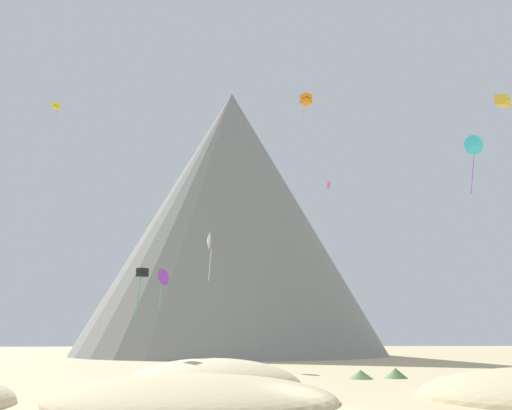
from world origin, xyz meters
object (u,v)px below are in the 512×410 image
object	(u,v)px
kite_white_mid	(208,241)
kite_gold_high	(502,101)
kite_yellow_high	(56,106)
kite_black_low	(142,274)
kite_cyan_mid	(473,146)
bush_ridge_crest	(287,407)
bush_near_left	(360,374)
kite_violet_low	(163,277)
kite_rainbow_mid	(329,185)
kite_orange_high	(306,99)
bush_mid_center	(395,373)
rock_massif	(230,221)

from	to	relation	value
kite_white_mid	kite_gold_high	distance (m)	39.37
kite_yellow_high	kite_black_low	world-z (taller)	kite_yellow_high
kite_cyan_mid	kite_black_low	xyz separation A→B (m)	(-34.12, -6.66, -14.81)
bush_ridge_crest	kite_cyan_mid	distance (m)	44.24
bush_near_left	kite_violet_low	distance (m)	30.38
bush_near_left	kite_rainbow_mid	size ratio (longest dim) A/B	2.38
bush_near_left	kite_cyan_mid	world-z (taller)	kite_cyan_mid
kite_orange_high	kite_cyan_mid	distance (m)	21.35
bush_mid_center	kite_orange_high	distance (m)	35.73
bush_mid_center	kite_yellow_high	size ratio (longest dim) A/B	0.84
bush_mid_center	kite_orange_high	size ratio (longest dim) A/B	0.81
rock_massif	kite_cyan_mid	size ratio (longest dim) A/B	13.68
bush_ridge_crest	kite_gold_high	world-z (taller)	kite_gold_high
bush_near_left	kite_violet_low	world-z (taller)	kite_violet_low
bush_near_left	kite_white_mid	xyz separation A→B (m)	(-13.76, 23.12, 15.68)
bush_near_left	bush_ridge_crest	bearing A→B (deg)	-112.94
bush_ridge_crest	kite_white_mid	xyz separation A→B (m)	(-3.55, 47.26, 15.80)
kite_orange_high	kite_black_low	world-z (taller)	kite_orange_high
rock_massif	kite_yellow_high	size ratio (longest dim) A/B	32.78
kite_gold_high	kite_black_low	xyz separation A→B (m)	(-37.53, -5.96, -19.82)
bush_mid_center	bush_near_left	world-z (taller)	bush_mid_center
bush_ridge_crest	kite_black_low	world-z (taller)	kite_black_low
kite_gold_high	kite_violet_low	xyz separation A→B (m)	(-37.18, 17.47, -17.94)
kite_orange_high	bush_near_left	bearing A→B (deg)	-114.73
bush_near_left	kite_cyan_mid	distance (m)	27.86
rock_massif	kite_gold_high	world-z (taller)	rock_massif
bush_near_left	rock_massif	distance (m)	76.02
bush_mid_center	kite_violet_low	bearing A→B (deg)	138.60
bush_ridge_crest	bush_near_left	xyz separation A→B (m)	(10.22, 24.14, 0.12)
kite_yellow_high	kite_black_low	distance (m)	43.29
bush_near_left	kite_orange_high	xyz separation A→B (m)	(-1.92, 14.56, 32.51)
kite_cyan_mid	kite_orange_high	bearing A→B (deg)	-160.18
kite_white_mid	bush_ridge_crest	bearing A→B (deg)	13.09
kite_orange_high	bush_mid_center	bearing A→B (deg)	-101.09
kite_white_mid	kite_orange_high	bearing A→B (deg)	62.93
bush_mid_center	kite_rainbow_mid	world-z (taller)	kite_rainbow_mid
bush_near_left	kite_yellow_high	size ratio (longest dim) A/B	0.88
kite_cyan_mid	kite_gold_high	size ratio (longest dim) A/B	3.50
kite_violet_low	kite_gold_high	bearing A→B (deg)	101.34
kite_white_mid	kite_gold_high	bearing A→B (deg)	66.68
kite_orange_high	kite_gold_high	distance (m)	23.00
kite_cyan_mid	kite_black_low	world-z (taller)	kite_cyan_mid
kite_white_mid	kite_cyan_mid	distance (m)	34.87
bush_mid_center	kite_gold_high	size ratio (longest dim) A/B	1.22
bush_ridge_crest	kite_white_mid	size ratio (longest dim) A/B	0.43
bush_mid_center	kite_white_mid	xyz separation A→B (m)	(-17.24, 22.51, 15.61)
kite_yellow_high	kite_cyan_mid	distance (m)	56.55
kite_white_mid	kite_gold_high	world-z (taller)	kite_gold_high
bush_mid_center	bush_ridge_crest	bearing A→B (deg)	-118.96
kite_yellow_high	kite_black_low	bearing A→B (deg)	-127.36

